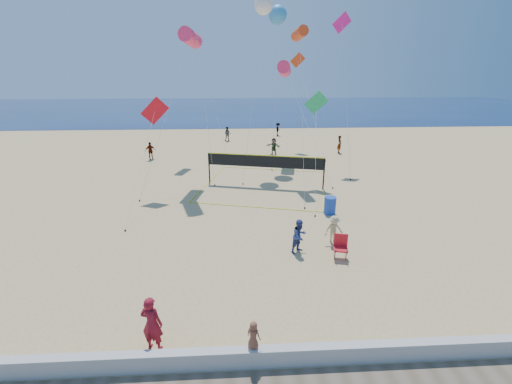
{
  "coord_description": "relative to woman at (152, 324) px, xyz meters",
  "views": [
    {
      "loc": [
        -1.26,
        -10.44,
        7.98
      ],
      "look_at": [
        -0.56,
        2.0,
        3.43
      ],
      "focal_mm": 24.0,
      "sensor_mm": 36.0,
      "label": 1
    }
  ],
  "objects": [
    {
      "name": "kite_5",
      "position": [
        11.04,
        20.84,
        9.69
      ],
      "size": [
        1.64,
        5.64,
        12.12
      ],
      "rotation": [
        0.0,
        0.0,
        0.39
      ],
      "color": "#ED1C92",
      "rests_on": "ground"
    },
    {
      "name": "seawall",
      "position": [
        3.85,
        -0.8,
        -0.61
      ],
      "size": [
        32.0,
        0.3,
        0.6
      ],
      "primitive_type": "cube",
      "color": "#B7B7B2",
      "rests_on": "ground"
    },
    {
      "name": "far_person_0",
      "position": [
        -5.32,
        22.81,
        -0.1
      ],
      "size": [
        1.03,
        0.83,
        1.63
      ],
      "primitive_type": "imported",
      "rotation": [
        0.0,
        0.0,
        0.53
      ],
      "color": "gray",
      "rests_on": "ground"
    },
    {
      "name": "kite_9",
      "position": [
        8.92,
        27.53,
        7.18
      ],
      "size": [
        2.51,
        7.08,
        9.43
      ],
      "rotation": [
        0.0,
        0.0,
        -0.07
      ],
      "color": "red",
      "rests_on": "ground"
    },
    {
      "name": "ground",
      "position": [
        3.85,
        2.2,
        -0.91
      ],
      "size": [
        120.0,
        120.0,
        0.0
      ],
      "primitive_type": "plane",
      "color": "tan",
      "rests_on": "ground"
    },
    {
      "name": "kite_3",
      "position": [
        -2.57,
        13.79,
        4.27
      ],
      "size": [
        1.79,
        6.2,
        6.3
      ],
      "rotation": [
        0.0,
        0.0,
        0.33
      ],
      "color": "red",
      "rests_on": "ground"
    },
    {
      "name": "kite_10",
      "position": [
        6.73,
        22.43,
        6.94
      ],
      "size": [
        3.31,
        9.84,
        8.56
      ],
      "rotation": [
        0.0,
        0.0,
        -0.19
      ],
      "color": "#FF2F62",
      "rests_on": "ground"
    },
    {
      "name": "ocean",
      "position": [
        3.85,
        64.2,
        -0.9
      ],
      "size": [
        140.0,
        50.0,
        0.03
      ],
      "primitive_type": "cube",
      "color": "#101F4E",
      "rests_on": "ground"
    },
    {
      "name": "bystander_a",
      "position": [
        5.35,
        5.48,
        -0.12
      ],
      "size": [
        0.98,
        0.95,
        1.59
      ],
      "primitive_type": "imported",
      "rotation": [
        0.0,
        0.0,
        0.64
      ],
      "color": "navy",
      "rests_on": "ground"
    },
    {
      "name": "far_person_2",
      "position": [
        12.66,
        24.39,
        -0.05
      ],
      "size": [
        0.45,
        0.65,
        1.72
      ],
      "primitive_type": "imported",
      "rotation": [
        0.0,
        0.0,
        1.5
      ],
      "color": "gray",
      "rests_on": "ground"
    },
    {
      "name": "volleyball_net",
      "position": [
        4.52,
        14.89,
        0.61
      ],
      "size": [
        10.16,
        10.05,
        2.25
      ],
      "rotation": [
        0.0,
        0.0,
        -0.24
      ],
      "color": "black",
      "rests_on": "ground"
    },
    {
      "name": "kite_4",
      "position": [
        8.09,
        15.58,
        4.49
      ],
      "size": [
        2.05,
        6.96,
        6.52
      ],
      "rotation": [
        0.0,
        0.0,
        -0.17
      ],
      "color": "#20B060",
      "rests_on": "ground"
    },
    {
      "name": "kite_2",
      "position": [
        7.03,
        17.23,
        9.24
      ],
      "size": [
        0.97,
        7.73,
        10.65
      ],
      "rotation": [
        0.0,
        0.0,
        0.14
      ],
      "color": "red",
      "rests_on": "ground"
    },
    {
      "name": "camp_chair",
      "position": [
        7.08,
        4.86,
        -0.29
      ],
      "size": [
        0.69,
        0.82,
        1.22
      ],
      "rotation": [
        0.0,
        0.0,
        -0.21
      ],
      "color": "red",
      "rests_on": "ground"
    },
    {
      "name": "trash_barrel",
      "position": [
        7.88,
        9.72,
        -0.41
      ],
      "size": [
        0.76,
        0.76,
        1.01
      ],
      "primitive_type": "cylinder",
      "rotation": [
        0.0,
        0.0,
        -0.13
      ],
      "color": "#1A3EAB",
      "rests_on": "ground"
    },
    {
      "name": "bystander_b",
      "position": [
        7.13,
        6.19,
        -0.2
      ],
      "size": [
        1.0,
        0.68,
        1.43
      ],
      "primitive_type": "imported",
      "rotation": [
        0.0,
        0.0,
        0.17
      ],
      "color": "tan",
      "rests_on": "ground"
    },
    {
      "name": "far_person_1",
      "position": [
        6.13,
        24.06,
        -0.1
      ],
      "size": [
        1.51,
        1.24,
        1.62
      ],
      "primitive_type": "imported",
      "rotation": [
        0.0,
        0.0,
        -0.59
      ],
      "color": "gray",
      "rests_on": "ground"
    },
    {
      "name": "toddler",
      "position": [
        2.95,
        -0.73,
        0.11
      ],
      "size": [
        0.49,
        0.44,
        0.84
      ],
      "primitive_type": "imported",
      "rotation": [
        0.0,
        0.0,
        2.62
      ],
      "color": "brown",
      "rests_on": "seawall"
    },
    {
      "name": "woman",
      "position": [
        0.0,
        0.0,
        0.0
      ],
      "size": [
        0.75,
        0.59,
        1.82
      ],
      "primitive_type": "imported",
      "rotation": [
        0.0,
        0.0,
        2.89
      ],
      "color": "maroon",
      "rests_on": "ground"
    },
    {
      "name": "kite_0",
      "position": [
        -0.45,
        17.56,
        8.97
      ],
      "size": [
        3.96,
        6.59,
        10.54
      ],
      "rotation": [
        0.0,
        0.0,
        -0.2
      ],
      "color": "#FF2F62",
      "rests_on": "ground"
    },
    {
      "name": "kite_6",
      "position": [
        4.79,
        20.67,
        11.48
      ],
      "size": [
        2.72,
        6.35,
        13.1
      ],
      "rotation": [
        0.0,
        0.0,
        -0.26
      ],
      "color": "white",
      "rests_on": "ground"
    },
    {
      "name": "kite_7",
      "position": [
        6.04,
        22.07,
        11.01
      ],
      "size": [
        1.91,
        4.45,
        12.66
      ],
      "rotation": [
        0.0,
        0.0,
        0.4
      ],
      "color": "#318BD4",
      "rests_on": "ground"
    },
    {
      "name": "far_person_4",
      "position": [
        7.7,
        33.96,
        -0.14
      ],
      "size": [
        0.86,
        1.13,
        1.54
      ],
      "primitive_type": "imported",
      "rotation": [
        0.0,
        0.0,
        1.24
      ],
      "color": "gray",
      "rests_on": "ground"
    },
    {
      "name": "far_person_3",
      "position": [
        1.55,
        30.93,
        -0.1
      ],
      "size": [
        0.85,
        0.7,
        1.62
      ],
      "primitive_type": "imported",
      "rotation": [
        0.0,
        0.0,
        -0.12
      ],
      "color": "gray",
      "rests_on": "ground"
    }
  ]
}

